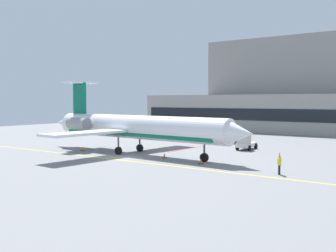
% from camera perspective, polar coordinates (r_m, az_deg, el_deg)
% --- Properties ---
extents(ground, '(120.00, 120.00, 0.11)m').
position_cam_1_polar(ground, '(45.63, -6.66, -4.41)').
color(ground, slate).
extents(terminal_building, '(60.32, 15.46, 19.07)m').
position_cam_1_polar(terminal_building, '(86.48, 16.56, 4.19)').
color(terminal_building, gray).
rests_on(terminal_building, ground).
extents(regional_jet, '(30.85, 22.42, 8.74)m').
position_cam_1_polar(regional_jet, '(48.17, -4.86, -0.16)').
color(regional_jet, white).
rests_on(regional_jet, ground).
extents(baggage_tug, '(2.17, 3.87, 2.05)m').
position_cam_1_polar(baggage_tug, '(52.86, 10.81, -2.28)').
color(baggage_tug, silver).
rests_on(baggage_tug, ground).
extents(pushback_tractor, '(2.73, 3.94, 2.36)m').
position_cam_1_polar(pushback_tractor, '(61.44, 8.54, -1.33)').
color(pushback_tractor, '#19389E').
rests_on(pushback_tractor, ground).
extents(fuel_tank, '(7.63, 2.15, 2.45)m').
position_cam_1_polar(fuel_tank, '(74.92, 5.50, -0.17)').
color(fuel_tank, white).
rests_on(fuel_tank, ground).
extents(marshaller, '(0.34, 0.82, 1.83)m').
position_cam_1_polar(marshaller, '(35.95, 15.34, -5.12)').
color(marshaller, '#191E33').
rests_on(marshaller, ground).
extents(safety_cone_alpha, '(0.47, 0.47, 0.55)m').
position_cam_1_polar(safety_cone_alpha, '(52.04, -11.87, -3.15)').
color(safety_cone_alpha, orange).
rests_on(safety_cone_alpha, ground).
extents(safety_cone_bravo, '(0.47, 0.47, 0.55)m').
position_cam_1_polar(safety_cone_bravo, '(40.69, 4.63, -4.95)').
color(safety_cone_bravo, orange).
rests_on(safety_cone_bravo, ground).
extents(safety_cone_charlie, '(0.47, 0.47, 0.55)m').
position_cam_1_polar(safety_cone_charlie, '(44.52, -0.52, -4.20)').
color(safety_cone_charlie, orange).
rests_on(safety_cone_charlie, ground).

